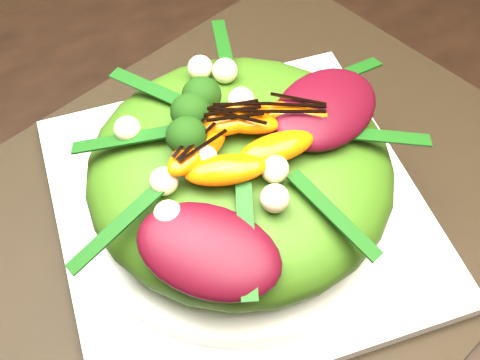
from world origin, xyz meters
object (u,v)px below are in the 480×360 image
placemat (240,213)px  salad_bowl (240,198)px  orange_segment (222,129)px  plate_base (240,208)px  lettuce_mound (240,170)px  dining_table (461,239)px

placemat → salad_bowl: bearing=180.0°
salad_bowl → orange_segment: (-0.01, 0.01, 0.08)m
plate_base → salad_bowl: bearing=-153.4°
plate_base → orange_segment: size_ratio=5.18×
lettuce_mound → dining_table: bearing=-31.3°
orange_segment → salad_bowl: bearing=-25.6°
dining_table → placemat: size_ratio=2.98×
placemat → plate_base: 0.01m
placemat → orange_segment: bearing=154.4°
salad_bowl → lettuce_mound: lettuce_mound is taller
plate_base → salad_bowl: size_ratio=1.16×
lettuce_mound → salad_bowl: bearing=0.0°
placemat → dining_table: bearing=-31.3°
placemat → salad_bowl: size_ratio=2.13×
lettuce_mound → plate_base: bearing=26.6°
plate_base → orange_segment: orange_segment is taller
lettuce_mound → orange_segment: size_ratio=4.18×
salad_bowl → dining_table: bearing=-31.3°
dining_table → orange_segment: size_ratio=28.33×
placemat → plate_base: bearing=153.4°
dining_table → salad_bowl: dining_table is taller
lettuce_mound → orange_segment: (-0.01, 0.01, 0.05)m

